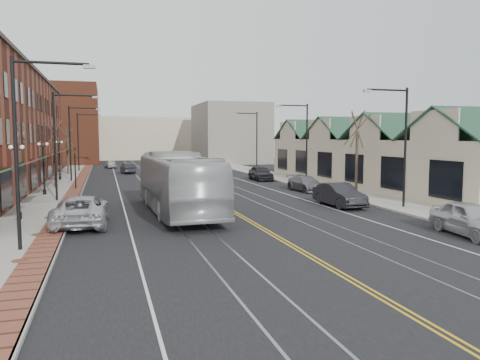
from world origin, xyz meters
TOP-DOWN VIEW (x-y plane):
  - ground at (0.00, 0.00)m, footprint 160.00×160.00m
  - sidewalk_left at (-12.00, 20.00)m, footprint 4.00×120.00m
  - sidewalk_right at (12.00, 20.00)m, footprint 4.00×120.00m
  - building_right at (18.00, 20.00)m, footprint 8.00×36.00m
  - backdrop_left at (-16.00, 70.00)m, footprint 14.00×18.00m
  - backdrop_mid at (0.00, 85.00)m, footprint 22.00×14.00m
  - backdrop_right at (15.00, 65.00)m, footprint 12.00×16.00m
  - streetlight_l_0 at (-11.05, 0.00)m, footprint 3.33×0.25m
  - streetlight_l_1 at (-11.05, 16.00)m, footprint 3.33×0.25m
  - streetlight_l_2 at (-11.05, 32.00)m, footprint 3.33×0.25m
  - streetlight_l_3 at (-11.05, 48.00)m, footprint 3.33×0.25m
  - streetlight_r_0 at (11.05, 6.00)m, footprint 3.33×0.25m
  - streetlight_r_1 at (11.05, 22.00)m, footprint 3.33×0.25m
  - streetlight_r_2 at (11.05, 38.00)m, footprint 3.33×0.25m
  - lamppost_l_1 at (-12.80, 8.00)m, footprint 0.84×0.28m
  - lamppost_l_2 at (-12.80, 20.00)m, footprint 0.84×0.28m
  - lamppost_l_3 at (-12.80, 34.00)m, footprint 0.84×0.28m
  - tree_left_near at (-12.50, 26.00)m, footprint 1.78×1.37m
  - tree_left_far at (-12.50, 42.00)m, footprint 1.66×1.28m
  - tree_right_mid at (12.50, 14.00)m, footprint 1.90×1.46m
  - manhole_near at (-11.20, -2.00)m, footprint 0.60×0.60m
  - manhole_mid at (-11.20, 3.00)m, footprint 0.60×0.60m
  - manhole_far at (-11.20, 8.00)m, footprint 0.60×0.60m
  - traffic_signal at (-10.60, 24.00)m, footprint 0.18×0.15m
  - transit_bus at (-3.54, 8.39)m, footprint 3.69×14.06m
  - parked_suv at (-9.30, 5.61)m, footprint 3.00×6.19m
  - parked_car_a at (9.30, -2.57)m, footprint 2.64×5.24m
  - parked_car_b at (7.78, 8.14)m, footprint 1.88×5.02m
  - parked_car_c at (9.30, 17.15)m, footprint 2.29×4.91m
  - parked_car_d at (8.84, 28.49)m, footprint 2.23×5.01m
  - distant_car_left at (-5.06, 42.69)m, footprint 1.94×4.31m
  - distant_car_right at (1.67, 39.80)m, footprint 2.17×4.80m
  - distant_car_far at (-7.15, 54.18)m, footprint 1.96×3.88m

SIDE VIEW (x-z plane):
  - ground at x=0.00m, z-range 0.00..0.00m
  - sidewalk_left at x=-12.00m, z-range 0.00..0.15m
  - sidewalk_right at x=12.00m, z-range 0.00..0.15m
  - manhole_near at x=-11.20m, z-range 0.15..0.17m
  - manhole_mid at x=-11.20m, z-range 0.15..0.17m
  - manhole_far at x=-11.20m, z-range 0.15..0.17m
  - distant_car_far at x=-7.15m, z-range 0.00..1.27m
  - distant_car_right at x=1.67m, z-range 0.00..1.37m
  - distant_car_left at x=-5.06m, z-range 0.00..1.37m
  - parked_car_c at x=9.30m, z-range 0.00..1.39m
  - parked_car_b at x=7.78m, z-range 0.00..1.64m
  - parked_car_d at x=8.84m, z-range 0.00..1.67m
  - parked_suv at x=-9.30m, z-range 0.00..1.70m
  - parked_car_a at x=9.30m, z-range 0.00..1.71m
  - transit_bus at x=-3.54m, z-range 0.00..3.89m
  - lamppost_l_1 at x=-12.80m, z-range 0.07..4.34m
  - lamppost_l_2 at x=-12.80m, z-range 0.07..4.34m
  - lamppost_l_3 at x=-12.80m, z-range 0.07..4.34m
  - building_right at x=18.00m, z-range 0.00..4.60m
  - traffic_signal at x=-10.60m, z-range 0.45..4.25m
  - tree_left_far at x=-12.50m, z-range 0.26..6.29m
  - tree_left_near at x=-12.50m, z-range 0.27..6.75m
  - tree_right_mid at x=12.50m, z-range 0.28..7.22m
  - backdrop_mid at x=0.00m, z-range 0.00..9.00m
  - streetlight_l_0 at x=-11.05m, z-range 1.03..9.03m
  - streetlight_l_1 at x=-11.05m, z-range 1.03..9.03m
  - streetlight_l_2 at x=-11.05m, z-range 1.03..9.03m
  - streetlight_l_3 at x=-11.05m, z-range 1.03..9.03m
  - streetlight_r_0 at x=11.05m, z-range 1.03..9.03m
  - streetlight_r_1 at x=11.05m, z-range 1.03..9.03m
  - streetlight_r_2 at x=11.05m, z-range 1.03..9.03m
  - backdrop_right at x=15.00m, z-range 0.00..11.00m
  - backdrop_left at x=-16.00m, z-range 0.00..14.00m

